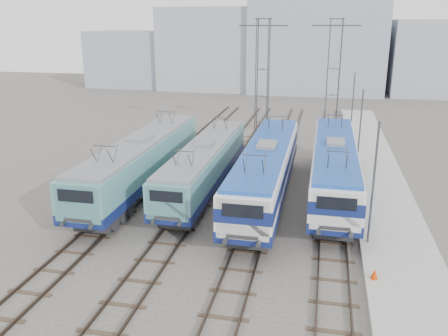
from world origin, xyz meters
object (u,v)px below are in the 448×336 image
at_px(locomotive_far_right, 334,164).
at_px(catenary_tower_east, 333,78).
at_px(locomotive_center_left, 204,164).
at_px(mast_mid, 359,135).
at_px(locomotive_center_right, 266,168).
at_px(catenary_tower_west, 262,79).
at_px(mast_rear, 352,108).
at_px(mast_front, 373,187).
at_px(safety_cone, 374,274).
at_px(locomotive_far_left, 140,160).

height_order(locomotive_far_right, catenary_tower_east, catenary_tower_east).
height_order(locomotive_center_left, mast_mid, mast_mid).
distance_m(locomotive_center_right, locomotive_far_right, 4.90).
relative_size(catenary_tower_west, mast_rear, 1.71).
relative_size(mast_front, safety_cone, 14.16).
xyz_separation_m(locomotive_center_right, safety_cone, (6.35, -9.64, -1.85)).
xyz_separation_m(locomotive_far_right, catenary_tower_west, (-6.75, 12.37, 4.28)).
bearing_deg(locomotive_center_left, locomotive_far_right, 6.67).
bearing_deg(locomotive_far_left, locomotive_center_right, -0.78).
bearing_deg(locomotive_far_left, mast_mid, 21.92).
height_order(catenary_tower_west, mast_rear, catenary_tower_west).
height_order(locomotive_center_right, mast_front, mast_front).
height_order(locomotive_far_left, locomotive_far_right, locomotive_far_left).
bearing_deg(mast_mid, locomotive_far_right, -112.97).
relative_size(catenary_tower_west, catenary_tower_east, 1.00).
bearing_deg(safety_cone, locomotive_far_right, 99.07).
relative_size(catenary_tower_east, mast_mid, 1.71).
distance_m(locomotive_center_right, safety_cone, 11.69).
height_order(locomotive_center_left, locomotive_center_right, locomotive_center_right).
bearing_deg(mast_mid, safety_cone, -90.01).
xyz_separation_m(catenary_tower_west, catenary_tower_east, (6.50, 2.00, 0.00)).
relative_size(mast_mid, safety_cone, 14.16).
bearing_deg(locomotive_center_left, mast_mid, 26.53).
height_order(locomotive_far_left, catenary_tower_east, catenary_tower_east).
xyz_separation_m(locomotive_center_left, mast_rear, (10.85, 17.42, 1.36)).
height_order(catenary_tower_east, safety_cone, catenary_tower_east).
xyz_separation_m(locomotive_center_left, locomotive_center_right, (4.50, -0.88, 0.25)).
bearing_deg(catenary_tower_east, locomotive_far_right, -89.00).
height_order(catenary_tower_east, mast_rear, catenary_tower_east).
bearing_deg(mast_rear, locomotive_far_right, -96.45).
bearing_deg(safety_cone, mast_rear, 89.99).
bearing_deg(mast_front, safety_cone, -90.04).
relative_size(locomotive_far_left, mast_front, 2.67).
relative_size(locomotive_center_right, catenary_tower_west, 1.57).
height_order(mast_front, mast_mid, same).
relative_size(mast_rear, safety_cone, 14.16).
distance_m(locomotive_far_left, catenary_tower_west, 16.29).
bearing_deg(catenary_tower_west, mast_front, -66.73).
distance_m(locomotive_far_left, locomotive_center_right, 9.00).
bearing_deg(locomotive_center_right, mast_mid, 44.77).
bearing_deg(catenary_tower_east, locomotive_far_left, -129.32).
distance_m(locomotive_far_left, catenary_tower_east, 21.35).
distance_m(catenary_tower_west, catenary_tower_east, 6.80).
bearing_deg(locomotive_far_left, catenary_tower_west, 64.54).
relative_size(locomotive_far_left, locomotive_far_right, 1.01).
bearing_deg(mast_mid, locomotive_center_right, -135.23).
relative_size(locomotive_center_left, locomotive_center_right, 0.91).
height_order(catenary_tower_east, mast_front, catenary_tower_east).
bearing_deg(locomotive_center_left, catenary_tower_east, 60.42).
bearing_deg(catenary_tower_west, locomotive_center_right, -81.06).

